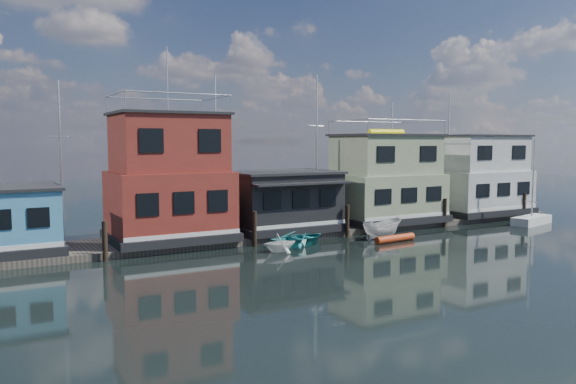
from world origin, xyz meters
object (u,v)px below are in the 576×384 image
houseboat_green (385,180)px  red_kayak (395,238)px  houseboat_dark (283,201)px  motorboat (382,229)px  dinghy_teal (300,238)px  dinghy_white (280,243)px  houseboat_red (169,180)px  houseboat_white (478,176)px  day_sailer (531,219)px

houseboat_green → red_kayak: bearing=-123.5°
houseboat_dark → motorboat: 7.04m
dinghy_teal → dinghy_white: size_ratio=1.87×
houseboat_red → dinghy_teal: size_ratio=2.98×
houseboat_white → red_kayak: 15.43m
day_sailer → motorboat: (-14.26, 0.71, 0.25)m
day_sailer → dinghy_white: size_ratio=3.14×
dinghy_teal → day_sailer: bearing=-106.6°
houseboat_dark → houseboat_green: (9.00, 0.02, 1.13)m
houseboat_green → dinghy_white: houseboat_green is taller
houseboat_red → houseboat_white: 27.01m
houseboat_dark → houseboat_green: 9.07m
houseboat_red → day_sailer: 28.23m
red_kayak → dinghy_teal: bearing=154.7°
dinghy_teal → houseboat_green: bearing=-82.0°
houseboat_white → day_sailer: (0.52, -5.07, -3.13)m
houseboat_white → dinghy_teal: (-19.82, -3.77, -3.12)m
houseboat_red → day_sailer: size_ratio=1.77×
houseboat_white → red_kayak: size_ratio=2.62×
houseboat_white → red_kayak: (-13.88, -5.87, -3.30)m
houseboat_red → motorboat: houseboat_red is taller
houseboat_red → motorboat: bearing=-18.2°
dinghy_teal → houseboat_red: bearing=49.4°
dinghy_teal → red_kayak: dinghy_teal is taller
houseboat_red → houseboat_dark: size_ratio=1.60×
dinghy_teal → houseboat_white: bearing=-92.2°
motorboat → dinghy_teal: bearing=76.7°
houseboat_red → day_sailer: houseboat_red is taller
houseboat_green → motorboat: size_ratio=2.47×
houseboat_green → houseboat_white: bearing=-0.0°
houseboat_green → dinghy_white: (-11.99, -5.13, -2.99)m
houseboat_white → motorboat: (-13.74, -4.35, -2.88)m
dinghy_teal → day_sailer: (20.34, -1.30, -0.01)m
day_sailer → houseboat_red: bearing=156.0°
houseboat_red → dinghy_white: bearing=-45.7°
red_kayak → houseboat_green: bearing=50.7°
red_kayak → day_sailer: bearing=-2.6°
houseboat_red → houseboat_white: (27.00, 0.00, -0.57)m
houseboat_green → dinghy_white: size_ratio=3.94×
houseboat_red → houseboat_dark: houseboat_red is taller
houseboat_green → day_sailer: (10.52, -5.07, -3.15)m
houseboat_red → dinghy_white: 8.00m
houseboat_green → houseboat_red: bearing=-180.0°
motorboat → day_sailer: bearing=-100.7°
day_sailer → motorboat: day_sailer is taller
houseboat_red → houseboat_dark: (8.00, -0.02, -1.69)m
houseboat_green → day_sailer: size_ratio=1.26×
houseboat_red → houseboat_green: bearing=0.0°
day_sailer → houseboat_white: bearing=82.3°
day_sailer → dinghy_teal: bearing=162.8°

